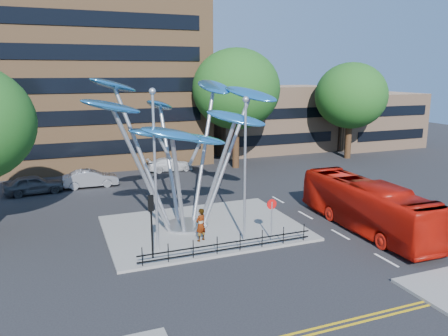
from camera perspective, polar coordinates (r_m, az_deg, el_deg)
name	(u,v)px	position (r m, az deg, el deg)	size (l,w,h in m)	color
ground	(259,264)	(23.17, 4.59, -12.44)	(120.00, 120.00, 0.00)	black
traffic_island	(203,228)	(27.93, -2.72, -7.81)	(12.00, 9.00, 0.15)	slate
double_yellow_near	(326,326)	(18.62, 13.17, -19.42)	(40.00, 0.12, 0.01)	gold
double_yellow_far	(330,330)	(18.42, 13.73, -19.84)	(40.00, 0.12, 0.01)	gold
brick_tower	(78,21)	(51.22, -18.49, 17.74)	(25.00, 15.00, 30.00)	brown
low_building_near	(270,119)	(55.32, 5.99, 6.43)	(15.00, 8.00, 8.00)	#A47F61
low_building_far	(371,120)	(61.49, 18.60, 5.99)	(12.00, 8.00, 7.00)	#A47F61
tree_right	(236,89)	(44.40, 1.60, 10.25)	(8.80, 8.80, 12.11)	black
tree_far	(351,96)	(51.55, 16.26, 9.04)	(8.00, 8.00, 10.81)	black
leaf_sculpture	(182,120)	(26.69, -5.53, 6.23)	(12.72, 9.54, 9.51)	#9EA0A5
street_lamp_left	(155,157)	(23.28, -9.05, 1.44)	(0.36, 0.36, 8.80)	#9EA0A5
street_lamp_right	(245,157)	(24.40, 2.77, 1.47)	(0.36, 0.36, 8.30)	#9EA0A5
traffic_light_island	(151,213)	(22.91, -9.49, -5.84)	(0.28, 0.18, 3.42)	black
no_entry_sign_island	(272,212)	(25.45, 6.24, -5.77)	(0.60, 0.10, 2.45)	#9EA0A5
pedestrian_railing_front	(229,245)	(24.00, 0.62, -10.06)	(10.00, 0.06, 1.00)	black
red_bus	(367,206)	(28.75, 18.15, -4.72)	(2.62, 11.19, 3.12)	#B41208
pedestrian	(201,225)	(25.38, -3.06, -7.41)	(0.71, 0.47, 1.95)	gray
parked_car_left	(34,185)	(38.72, -23.60, -1.99)	(1.84, 4.58, 1.56)	#404348
parked_car_mid	(91,178)	(39.31, -17.03, -1.32)	(1.59, 4.57, 1.51)	#9A9BA1
parked_car_right	(170,164)	(44.05, -7.05, 0.46)	(1.85, 4.54, 1.32)	silver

